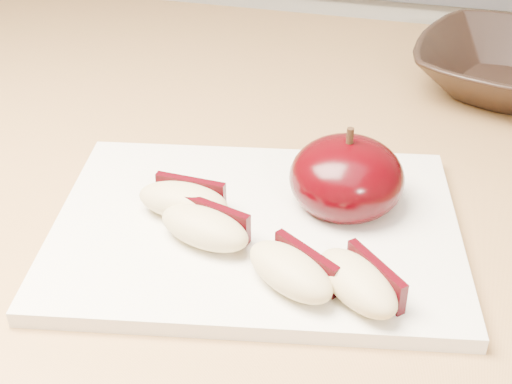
# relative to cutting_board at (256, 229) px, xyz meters

# --- Properties ---
(back_cabinet) EXTENTS (2.40, 0.62, 0.94)m
(back_cabinet) POSITION_rel_cutting_board_xyz_m (-0.08, 0.83, -0.43)
(back_cabinet) COLOR silver
(back_cabinet) RESTS_ON ground
(cutting_board) EXTENTS (0.31, 0.25, 0.01)m
(cutting_board) POSITION_rel_cutting_board_xyz_m (0.00, 0.00, 0.00)
(cutting_board) COLOR silver
(cutting_board) RESTS_ON island_counter
(apple_half) EXTENTS (0.09, 0.09, 0.07)m
(apple_half) POSITION_rel_cutting_board_xyz_m (0.05, 0.04, 0.03)
(apple_half) COLOR black
(apple_half) RESTS_ON cutting_board
(apple_wedge_a) EXTENTS (0.07, 0.04, 0.02)m
(apple_wedge_a) POSITION_rel_cutting_board_xyz_m (-0.05, -0.00, 0.02)
(apple_wedge_a) COLOR tan
(apple_wedge_a) RESTS_ON cutting_board
(apple_wedge_b) EXTENTS (0.07, 0.05, 0.02)m
(apple_wedge_b) POSITION_rel_cutting_board_xyz_m (-0.03, -0.03, 0.02)
(apple_wedge_b) COLOR tan
(apple_wedge_b) RESTS_ON cutting_board
(apple_wedge_c) EXTENTS (0.07, 0.06, 0.02)m
(apple_wedge_c) POSITION_rel_cutting_board_xyz_m (0.04, -0.06, 0.02)
(apple_wedge_c) COLOR tan
(apple_wedge_c) RESTS_ON cutting_board
(apple_wedge_d) EXTENTS (0.07, 0.07, 0.02)m
(apple_wedge_d) POSITION_rel_cutting_board_xyz_m (0.08, -0.06, 0.02)
(apple_wedge_d) COLOR tan
(apple_wedge_d) RESTS_ON cutting_board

